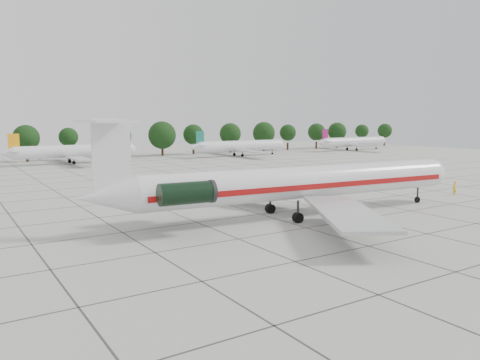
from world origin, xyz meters
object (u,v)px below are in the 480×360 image
at_px(ground_crew, 454,188).
at_px(bg_airliner_d, 241,146).
at_px(main_airliner, 289,183).
at_px(bg_airliner_e, 354,142).
at_px(bg_airliner_c, 75,151).

distance_m(ground_crew, bg_airliner_d, 76.20).
relative_size(main_airliner, bg_airliner_e, 1.62).
relative_size(bg_airliner_c, bg_airliner_d, 1.00).
xyz_separation_m(bg_airliner_c, bg_airliner_d, (45.97, -2.83, 0.00)).
bearing_deg(bg_airliner_e, bg_airliner_d, -179.93).
bearing_deg(bg_airliner_c, ground_crew, -66.76).
xyz_separation_m(bg_airliner_c, bg_airliner_e, (92.11, -2.77, 0.00)).
bearing_deg(bg_airliner_c, bg_airliner_d, -3.52).
bearing_deg(bg_airliner_c, bg_airliner_e, -1.72).
bearing_deg(bg_airliner_c, main_airliner, -86.74).
bearing_deg(ground_crew, main_airliner, -7.92).
bearing_deg(main_airliner, bg_airliner_e, 45.76).
bearing_deg(bg_airliner_e, main_airliner, -139.76).
height_order(ground_crew, bg_airliner_d, bg_airliner_d).
distance_m(main_airliner, ground_crew, 29.23).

